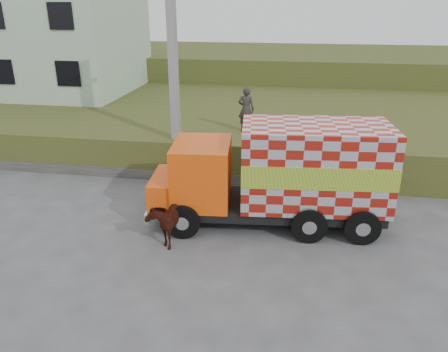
% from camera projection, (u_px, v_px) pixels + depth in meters
% --- Properties ---
extents(ground, '(120.00, 120.00, 0.00)m').
position_uv_depth(ground, '(170.00, 235.00, 12.74)').
color(ground, '#474749').
rests_on(ground, ground).
extents(embankment, '(40.00, 12.00, 1.50)m').
position_uv_depth(embankment, '(225.00, 122.00, 21.60)').
color(embankment, '#36501A').
rests_on(embankment, ground).
extents(embankment_far, '(40.00, 12.00, 3.00)m').
position_uv_depth(embankment_far, '(252.00, 71.00, 32.29)').
color(embankment_far, '#36501A').
rests_on(embankment_far, ground).
extents(retaining_strip, '(16.00, 0.50, 0.40)m').
position_uv_depth(retaining_strip, '(150.00, 173.00, 16.81)').
color(retaining_strip, '#595651').
rests_on(retaining_strip, ground).
extents(building, '(10.00, 8.00, 6.00)m').
position_uv_depth(building, '(42.00, 36.00, 24.63)').
color(building, '#A4BDA1').
rests_on(building, embankment).
extents(utility_pole, '(1.20, 0.30, 8.00)m').
position_uv_depth(utility_pole, '(173.00, 69.00, 15.57)').
color(utility_pole, gray).
rests_on(utility_pole, ground).
extents(cargo_truck, '(7.17, 3.01, 3.12)m').
position_uv_depth(cargo_truck, '(282.00, 174.00, 12.87)').
color(cargo_truck, black).
rests_on(cargo_truck, ground).
extents(cow, '(0.76, 1.61, 1.35)m').
position_uv_depth(cow, '(167.00, 219.00, 12.25)').
color(cow, '#381C0E').
rests_on(cow, ground).
extents(pedestrian, '(0.67, 0.47, 1.77)m').
position_uv_depth(pedestrian, '(246.00, 109.00, 17.14)').
color(pedestrian, '#282624').
rests_on(pedestrian, embankment).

